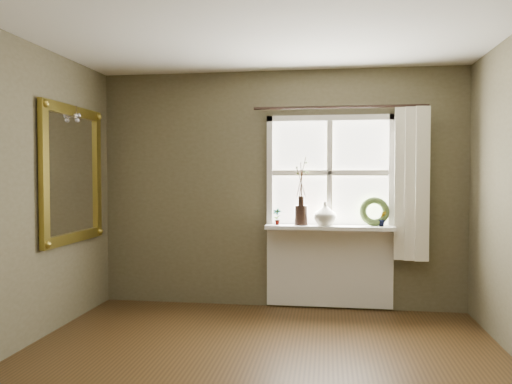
{
  "coord_description": "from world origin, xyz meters",
  "views": [
    {
      "loc": [
        0.53,
        -3.22,
        1.47
      ],
      "look_at": [
        -0.16,
        1.55,
        1.29
      ],
      "focal_mm": 35.0,
      "sensor_mm": 36.0,
      "label": 1
    }
  ],
  "objects_px": {
    "wreath": "(374,215)",
    "gilt_mirror": "(73,174)",
    "dark_jug": "(301,215)",
    "cream_vase": "(325,214)"
  },
  "relations": [
    {
      "from": "wreath",
      "to": "gilt_mirror",
      "type": "xyz_separation_m",
      "value": [
        -2.98,
        -0.76,
        0.43
      ]
    },
    {
      "from": "dark_jug",
      "to": "wreath",
      "type": "relative_size",
      "value": 0.68
    },
    {
      "from": "dark_jug",
      "to": "wreath",
      "type": "distance_m",
      "value": 0.77
    },
    {
      "from": "gilt_mirror",
      "to": "wreath",
      "type": "bearing_deg",
      "value": 14.38
    },
    {
      "from": "dark_jug",
      "to": "wreath",
      "type": "xyz_separation_m",
      "value": [
        0.77,
        0.04,
        0.01
      ]
    },
    {
      "from": "cream_vase",
      "to": "gilt_mirror",
      "type": "height_order",
      "value": "gilt_mirror"
    },
    {
      "from": "dark_jug",
      "to": "gilt_mirror",
      "type": "bearing_deg",
      "value": -161.87
    },
    {
      "from": "dark_jug",
      "to": "cream_vase",
      "type": "relative_size",
      "value": 0.84
    },
    {
      "from": "wreath",
      "to": "dark_jug",
      "type": "bearing_deg",
      "value": -175.57
    },
    {
      "from": "dark_jug",
      "to": "cream_vase",
      "type": "bearing_deg",
      "value": 0.0
    }
  ]
}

